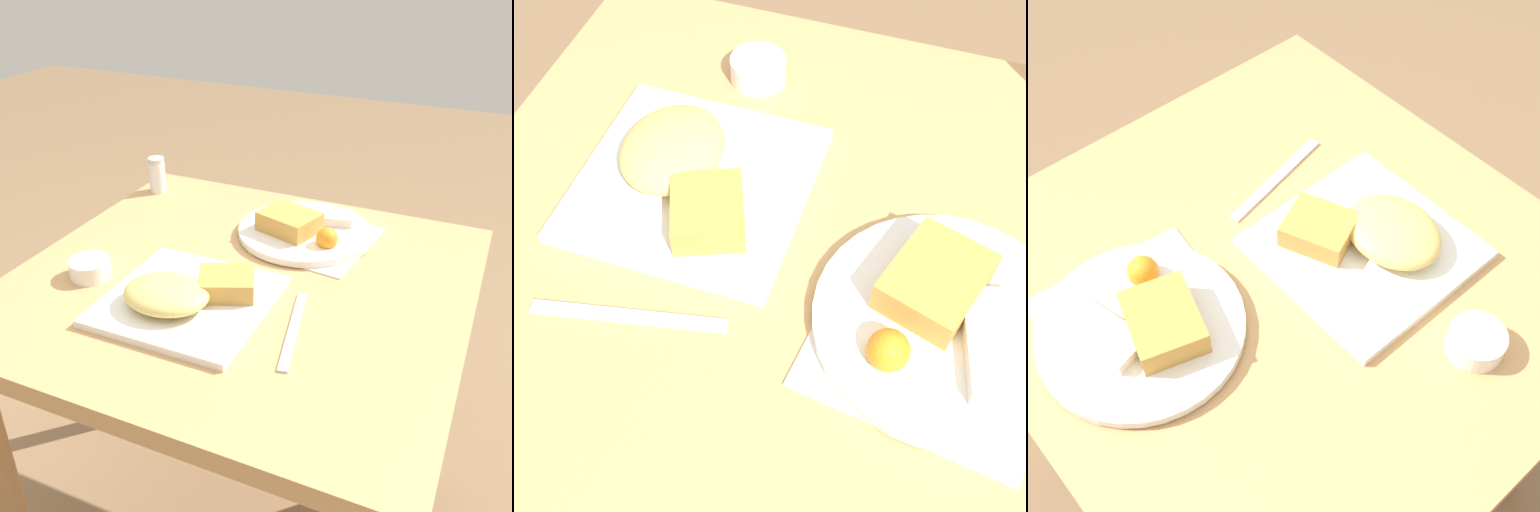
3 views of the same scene
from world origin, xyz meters
TOP-DOWN VIEW (x-y plane):
  - ground_plane at (0.00, 0.00)m, footprint 8.00×8.00m
  - dining_table at (0.00, 0.00)m, footprint 0.81×0.78m
  - menu_card at (0.09, 0.20)m, footprint 0.22×0.26m
  - plate_square_near at (-0.05, -0.12)m, footprint 0.27×0.27m
  - plate_oval_far at (0.05, 0.20)m, footprint 0.28×0.28m
  - sauce_ramekin at (-0.26, -0.11)m, footprint 0.08×0.08m
  - butter_knife at (0.14, -0.11)m, footprint 0.06×0.21m

SIDE VIEW (x-z plane):
  - ground_plane at x=0.00m, z-range 0.00..0.00m
  - dining_table at x=0.00m, z-range 0.26..0.97m
  - menu_card at x=0.09m, z-range 0.71..0.71m
  - butter_knife at x=0.14m, z-range 0.71..0.71m
  - sauce_ramekin at x=-0.26m, z-range 0.71..0.75m
  - plate_oval_far at x=0.05m, z-range 0.70..0.76m
  - plate_square_near at x=-0.05m, z-range 0.70..0.76m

